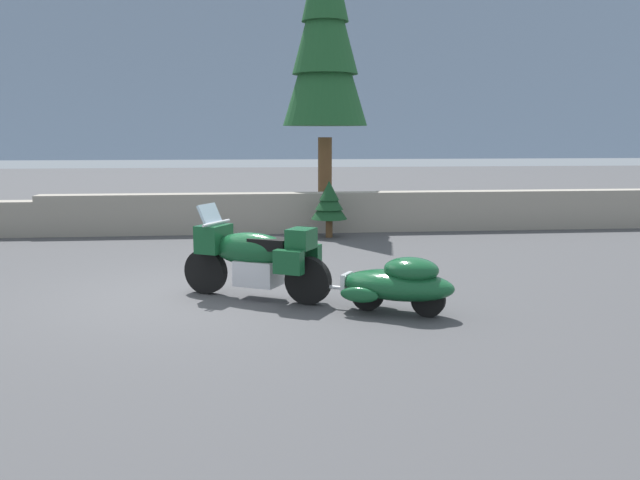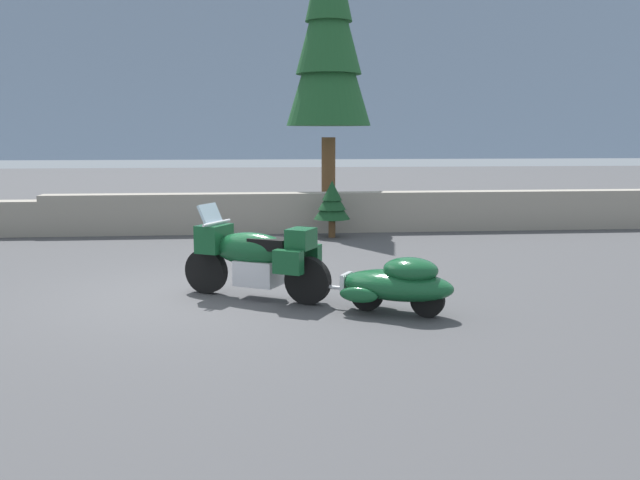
# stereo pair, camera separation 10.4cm
# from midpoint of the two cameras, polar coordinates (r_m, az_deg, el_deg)

# --- Properties ---
(ground_plane) EXTENTS (80.00, 80.00, 0.00)m
(ground_plane) POSITION_cam_midpoint_polar(r_m,az_deg,el_deg) (10.06, -11.03, -4.68)
(ground_plane) COLOR #424244
(stone_guard_wall) EXTENTS (24.00, 0.60, 0.96)m
(stone_guard_wall) POSITION_cam_midpoint_polar(r_m,az_deg,el_deg) (16.33, -8.41, 2.15)
(stone_guard_wall) COLOR gray
(stone_guard_wall) RESTS_ON ground
(distant_ridgeline) EXTENTS (240.00, 80.00, 16.00)m
(distant_ridgeline) POSITION_cam_midpoint_polar(r_m,az_deg,el_deg) (106.38, -6.83, 11.78)
(distant_ridgeline) COLOR #7F93AD
(distant_ridgeline) RESTS_ON ground
(touring_motorcycle) EXTENTS (2.08, 1.41, 1.33)m
(touring_motorcycle) POSITION_cam_midpoint_polar(r_m,az_deg,el_deg) (9.69, -5.82, -1.32)
(touring_motorcycle) COLOR black
(touring_motorcycle) RESTS_ON ground
(car_shaped_trailer) EXTENTS (2.10, 1.40, 0.76)m
(car_shaped_trailer) POSITION_cam_midpoint_polar(r_m,az_deg,el_deg) (8.91, 6.25, -3.59)
(car_shaped_trailer) COLOR black
(car_shaped_trailer) RESTS_ON ground
(pine_tree_tall) EXTENTS (2.18, 2.18, 7.83)m
(pine_tree_tall) POSITION_cam_midpoint_polar(r_m,az_deg,el_deg) (17.99, 0.26, 17.07)
(pine_tree_tall) COLOR brown
(pine_tree_tall) RESTS_ON ground
(pine_sapling_near) EXTENTS (0.83, 0.83, 1.30)m
(pine_sapling_near) POSITION_cam_midpoint_polar(r_m,az_deg,el_deg) (15.47, 0.58, 3.20)
(pine_sapling_near) COLOR brown
(pine_sapling_near) RESTS_ON ground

